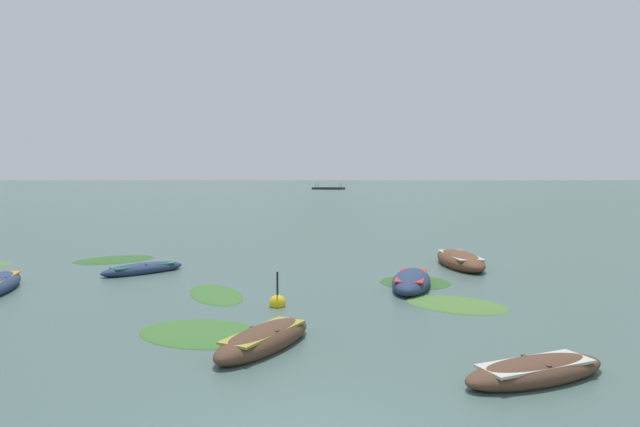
% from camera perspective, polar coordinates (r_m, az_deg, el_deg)
% --- Properties ---
extents(ground_plane, '(6000.00, 6000.00, 0.00)m').
position_cam_1_polar(ground_plane, '(1506.93, -2.22, 3.61)').
color(ground_plane, '#425B56').
extents(mountain_1, '(691.36, 691.36, 206.96)m').
position_cam_1_polar(mountain_1, '(2157.12, -29.52, 5.92)').
color(mountain_1, slate).
rests_on(mountain_1, ground).
extents(mountain_2, '(629.81, 629.81, 225.54)m').
position_cam_1_polar(mountain_2, '(1891.33, 0.73, 7.06)').
color(mountain_2, '#56665B').
rests_on(mountain_2, ground).
extents(mountain_3, '(1830.99, 1830.99, 592.15)m').
position_cam_1_polar(mountain_3, '(2407.99, 25.65, 10.36)').
color(mountain_3, slate).
rests_on(mountain_3, ground).
extents(rowboat_0, '(2.23, 3.90, 0.71)m').
position_cam_1_polar(rowboat_0, '(18.41, 9.69, -7.12)').
color(rowboat_0, navy).
rests_on(rowboat_0, ground).
extents(rowboat_1, '(1.59, 4.35, 0.80)m').
position_cam_1_polar(rowboat_1, '(23.21, 14.66, -4.86)').
color(rowboat_1, brown).
rests_on(rowboat_1, ground).
extents(rowboat_3, '(2.52, 3.27, 0.61)m').
position_cam_1_polar(rowboat_3, '(11.98, -5.95, -13.18)').
color(rowboat_3, '#4C3323').
rests_on(rowboat_3, ground).
extents(rowboat_5, '(3.26, 2.02, 0.50)m').
position_cam_1_polar(rowboat_5, '(10.94, 21.96, -15.28)').
color(rowboat_5, '#4C3323').
rests_on(rowboat_5, ground).
extents(rowboat_6, '(3.11, 2.89, 0.50)m').
position_cam_1_polar(rowboat_6, '(22.06, -18.31, -5.62)').
color(rowboat_6, navy).
rests_on(rowboat_6, ground).
extents(ferry_0, '(11.21, 7.08, 2.54)m').
position_cam_1_polar(ferry_0, '(177.46, 0.91, 2.71)').
color(ferry_0, '#2D2826').
rests_on(ferry_0, ground).
extents(mooring_buoy, '(0.48, 0.48, 1.15)m').
position_cam_1_polar(mooring_buoy, '(15.66, -4.54, -9.42)').
color(mooring_buoy, yellow).
rests_on(mooring_buoy, ground).
extents(weed_patch_1, '(4.32, 4.03, 0.14)m').
position_cam_1_polar(weed_patch_1, '(26.00, -21.02, -4.62)').
color(weed_patch_1, '#2D5628').
rests_on(weed_patch_1, ground).
extents(weed_patch_2, '(3.92, 3.57, 0.14)m').
position_cam_1_polar(weed_patch_2, '(13.35, -12.48, -12.33)').
color(weed_patch_2, '#38662D').
rests_on(weed_patch_2, ground).
extents(weed_patch_3, '(3.72, 3.62, 0.14)m').
position_cam_1_polar(weed_patch_3, '(16.34, 14.26, -9.37)').
color(weed_patch_3, '#477033').
rests_on(weed_patch_3, ground).
extents(weed_patch_5, '(2.76, 2.94, 0.14)m').
position_cam_1_polar(weed_patch_5, '(19.36, 10.06, -7.25)').
color(weed_patch_5, '#2D5628').
rests_on(weed_patch_5, ground).
extents(weed_patch_6, '(2.64, 3.73, 0.14)m').
position_cam_1_polar(weed_patch_6, '(17.47, -11.03, -8.46)').
color(weed_patch_6, '#38662D').
rests_on(weed_patch_6, ground).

